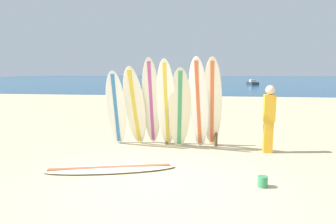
# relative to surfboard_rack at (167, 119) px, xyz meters

# --- Properties ---
(ground_plane) EXTENTS (120.00, 120.00, 0.00)m
(ground_plane) POSITION_rel_surfboard_rack_xyz_m (0.25, -2.77, -0.71)
(ground_plane) COLOR #D3BC8C
(ocean_water) EXTENTS (120.00, 80.00, 0.01)m
(ocean_water) POSITION_rel_surfboard_rack_xyz_m (0.25, 55.23, -0.71)
(ocean_water) COLOR navy
(ocean_water) RESTS_ON ground
(surfboard_rack) EXTENTS (2.78, 0.09, 1.11)m
(surfboard_rack) POSITION_rel_surfboard_rack_xyz_m (0.00, 0.00, 0.00)
(surfboard_rack) COLOR brown
(surfboard_rack) RESTS_ON ground
(surfboard_leaning_far_left) EXTENTS (0.58, 0.79, 2.04)m
(surfboard_leaning_far_left) POSITION_rel_surfboard_rack_xyz_m (-1.29, -0.40, 0.30)
(surfboard_leaning_far_left) COLOR white
(surfboard_leaning_far_left) RESTS_ON ground
(surfboard_leaning_left) EXTENTS (0.64, 0.88, 2.14)m
(surfboard_leaning_left) POSITION_rel_surfboard_rack_xyz_m (-0.80, -0.34, 0.36)
(surfboard_leaning_left) COLOR silver
(surfboard_leaning_left) RESTS_ON ground
(surfboard_leaning_center_left) EXTENTS (0.53, 1.05, 2.36)m
(surfboard_leaning_center_left) POSITION_rel_surfboard_rack_xyz_m (-0.37, -0.27, 0.47)
(surfboard_leaning_center_left) COLOR silver
(surfboard_leaning_center_left) RESTS_ON ground
(surfboard_leaning_center) EXTENTS (0.50, 0.97, 2.32)m
(surfboard_leaning_center) POSITION_rel_surfboard_rack_xyz_m (0.05, -0.44, 0.45)
(surfboard_leaning_center) COLOR white
(surfboard_leaning_center) RESTS_ON ground
(surfboard_leaning_center_right) EXTENTS (0.63, 0.62, 2.11)m
(surfboard_leaning_center_right) POSITION_rel_surfboard_rack_xyz_m (0.40, -0.44, 0.34)
(surfboard_leaning_center_right) COLOR beige
(surfboard_leaning_center_right) RESTS_ON ground
(surfboard_leaning_right) EXTENTS (0.64, 0.83, 2.37)m
(surfboard_leaning_right) POSITION_rel_surfboard_rack_xyz_m (0.87, -0.39, 0.47)
(surfboard_leaning_right) COLOR white
(surfboard_leaning_right) RESTS_ON ground
(surfboard_leaning_far_right) EXTENTS (0.55, 1.07, 2.36)m
(surfboard_leaning_far_right) POSITION_rel_surfboard_rack_xyz_m (1.21, -0.34, 0.47)
(surfboard_leaning_far_right) COLOR silver
(surfboard_leaning_far_right) RESTS_ON ground
(surfboard_lying_on_sand) EXTENTS (2.74, 1.25, 0.08)m
(surfboard_lying_on_sand) POSITION_rel_surfboard_rack_xyz_m (-0.87, -2.23, -0.68)
(surfboard_lying_on_sand) COLOR silver
(surfboard_lying_on_sand) RESTS_ON ground
(beachgoer_standing) EXTENTS (0.27, 0.23, 1.67)m
(beachgoer_standing) POSITION_rel_surfboard_rack_xyz_m (2.59, -0.49, 0.21)
(beachgoer_standing) COLOR gold
(beachgoer_standing) RESTS_ON ground
(small_boat_offshore) EXTENTS (1.41, 2.85, 0.71)m
(small_boat_offshore) POSITION_rel_surfboard_rack_xyz_m (7.63, 35.04, -0.46)
(small_boat_offshore) COLOR #333842
(small_boat_offshore) RESTS_ON ocean_water
(sand_bucket) EXTENTS (0.17, 0.17, 0.19)m
(sand_bucket) POSITION_rel_surfboard_rack_xyz_m (2.06, -2.72, -0.62)
(sand_bucket) COLOR #388C59
(sand_bucket) RESTS_ON ground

